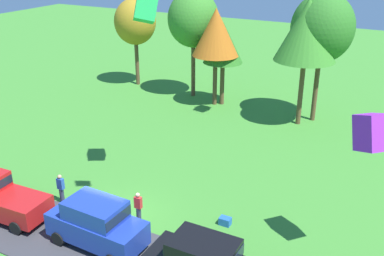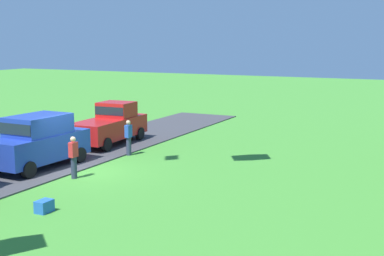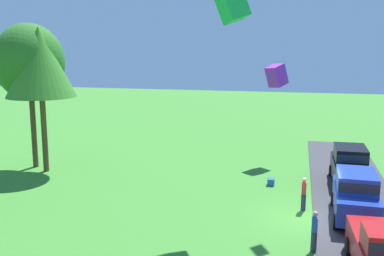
{
  "view_description": "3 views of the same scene",
  "coord_description": "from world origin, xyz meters",
  "px_view_note": "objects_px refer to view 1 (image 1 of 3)",
  "views": [
    {
      "loc": [
        12.0,
        -15.0,
        13.06
      ],
      "look_at": [
        1.06,
        5.81,
        3.11
      ],
      "focal_mm": 42.0,
      "sensor_mm": 36.0,
      "label": 1
    },
    {
      "loc": [
        17.61,
        13.83,
        5.54
      ],
      "look_at": [
        1.42,
        5.88,
        2.53
      ],
      "focal_mm": 50.0,
      "sensor_mm": 36.0,
      "label": 2
    },
    {
      "loc": [
        -21.25,
        0.79,
        8.19
      ],
      "look_at": [
        -0.97,
        5.66,
        4.34
      ],
      "focal_mm": 42.0,
      "sensor_mm": 36.0,
      "label": 3
    }
  ],
  "objects_px": {
    "tree_far_left": "(307,30)",
    "tree_right_of_center": "(216,32)",
    "cooler_box": "(225,221)",
    "person_beside_suv": "(138,208)",
    "kite_box_high_right": "(372,132)",
    "kite_box_high_left": "(146,7)",
    "tree_lone_near": "(223,43)",
    "tree_center_back": "(322,28)",
    "person_on_lawn": "(61,189)",
    "tree_far_right": "(135,22)",
    "car_suv_far_end": "(96,222)",
    "tree_left_of_center": "(193,19)"
  },
  "relations": [
    {
      "from": "person_beside_suv",
      "to": "tree_far_left",
      "type": "height_order",
      "value": "tree_far_left"
    },
    {
      "from": "car_suv_far_end",
      "to": "cooler_box",
      "type": "relative_size",
      "value": 8.31
    },
    {
      "from": "car_suv_far_end",
      "to": "tree_right_of_center",
      "type": "relative_size",
      "value": 0.58
    },
    {
      "from": "person_on_lawn",
      "to": "cooler_box",
      "type": "height_order",
      "value": "person_on_lawn"
    },
    {
      "from": "tree_right_of_center",
      "to": "tree_far_left",
      "type": "xyz_separation_m",
      "value": [
        7.5,
        -1.0,
        1.01
      ]
    },
    {
      "from": "tree_lone_near",
      "to": "tree_center_back",
      "type": "relative_size",
      "value": 0.72
    },
    {
      "from": "person_on_lawn",
      "to": "tree_right_of_center",
      "type": "xyz_separation_m",
      "value": [
        0.58,
        17.89,
        5.23
      ]
    },
    {
      "from": "person_beside_suv",
      "to": "tree_right_of_center",
      "type": "height_order",
      "value": "tree_right_of_center"
    },
    {
      "from": "person_on_lawn",
      "to": "tree_left_of_center",
      "type": "distance_m",
      "value": 20.09
    },
    {
      "from": "person_on_lawn",
      "to": "cooler_box",
      "type": "bearing_deg",
      "value": 14.75
    },
    {
      "from": "tree_lone_near",
      "to": "kite_box_high_right",
      "type": "xyz_separation_m",
      "value": [
        13.35,
        -15.81,
        0.89
      ]
    },
    {
      "from": "tree_center_back",
      "to": "cooler_box",
      "type": "xyz_separation_m",
      "value": [
        -0.39,
        -15.95,
        -6.9
      ]
    },
    {
      "from": "person_on_lawn",
      "to": "tree_center_back",
      "type": "xyz_separation_m",
      "value": [
        8.88,
        18.18,
        6.22
      ]
    },
    {
      "from": "tree_right_of_center",
      "to": "kite_box_high_right",
      "type": "xyz_separation_m",
      "value": [
        13.86,
        -15.47,
        0.01
      ]
    },
    {
      "from": "kite_box_high_left",
      "to": "kite_box_high_right",
      "type": "height_order",
      "value": "kite_box_high_left"
    },
    {
      "from": "person_on_lawn",
      "to": "tree_right_of_center",
      "type": "distance_m",
      "value": 18.65
    },
    {
      "from": "person_on_lawn",
      "to": "person_beside_suv",
      "type": "bearing_deg",
      "value": 4.79
    },
    {
      "from": "person_beside_suv",
      "to": "kite_box_high_right",
      "type": "relative_size",
      "value": 1.2
    },
    {
      "from": "tree_far_right",
      "to": "cooler_box",
      "type": "relative_size",
      "value": 14.48
    },
    {
      "from": "tree_left_of_center",
      "to": "cooler_box",
      "type": "relative_size",
      "value": 16.4
    },
    {
      "from": "car_suv_far_end",
      "to": "kite_box_high_left",
      "type": "relative_size",
      "value": 3.3
    },
    {
      "from": "person_beside_suv",
      "to": "kite_box_high_left",
      "type": "relative_size",
      "value": 1.21
    },
    {
      "from": "tree_far_left",
      "to": "tree_right_of_center",
      "type": "bearing_deg",
      "value": 172.43
    },
    {
      "from": "tree_lone_near",
      "to": "tree_right_of_center",
      "type": "bearing_deg",
      "value": -146.36
    },
    {
      "from": "car_suv_far_end",
      "to": "tree_center_back",
      "type": "xyz_separation_m",
      "value": [
        4.89,
        20.16,
        5.8
      ]
    },
    {
      "from": "kite_box_high_left",
      "to": "tree_far_left",
      "type": "bearing_deg",
      "value": 69.35
    },
    {
      "from": "tree_center_back",
      "to": "person_on_lawn",
      "type": "bearing_deg",
      "value": -116.03
    },
    {
      "from": "tree_lone_near",
      "to": "kite_box_high_left",
      "type": "xyz_separation_m",
      "value": [
        2.1,
        -14.3,
        4.76
      ]
    },
    {
      "from": "tree_far_left",
      "to": "kite_box_high_left",
      "type": "bearing_deg",
      "value": -110.65
    },
    {
      "from": "cooler_box",
      "to": "tree_left_of_center",
      "type": "bearing_deg",
      "value": 122.12
    },
    {
      "from": "person_on_lawn",
      "to": "tree_far_right",
      "type": "xyz_separation_m",
      "value": [
        -8.41,
        19.6,
        5.09
      ]
    },
    {
      "from": "tree_far_left",
      "to": "cooler_box",
      "type": "height_order",
      "value": "tree_far_left"
    },
    {
      "from": "tree_left_of_center",
      "to": "tree_center_back",
      "type": "xyz_separation_m",
      "value": [
        10.98,
        -0.92,
        0.34
      ]
    },
    {
      "from": "person_beside_suv",
      "to": "kite_box_high_right",
      "type": "xyz_separation_m",
      "value": [
        9.81,
        2.03,
        5.24
      ]
    },
    {
      "from": "tree_center_back",
      "to": "tree_far_right",
      "type": "bearing_deg",
      "value": 175.31
    },
    {
      "from": "tree_far_right",
      "to": "kite_box_high_left",
      "type": "relative_size",
      "value": 5.75
    },
    {
      "from": "tree_lone_near",
      "to": "cooler_box",
      "type": "distance_m",
      "value": 18.32
    },
    {
      "from": "tree_center_back",
      "to": "kite_box_high_right",
      "type": "relative_size",
      "value": 6.74
    },
    {
      "from": "kite_box_high_left",
      "to": "kite_box_high_right",
      "type": "xyz_separation_m",
      "value": [
        11.25,
        -1.51,
        -3.86
      ]
    },
    {
      "from": "tree_far_right",
      "to": "kite_box_high_left",
      "type": "bearing_deg",
      "value": -53.46
    },
    {
      "from": "car_suv_far_end",
      "to": "tree_right_of_center",
      "type": "height_order",
      "value": "tree_right_of_center"
    },
    {
      "from": "tree_left_of_center",
      "to": "tree_lone_near",
      "type": "height_order",
      "value": "tree_left_of_center"
    },
    {
      "from": "cooler_box",
      "to": "person_beside_suv",
      "type": "bearing_deg",
      "value": -154.39
    },
    {
      "from": "car_suv_far_end",
      "to": "cooler_box",
      "type": "height_order",
      "value": "car_suv_far_end"
    },
    {
      "from": "person_beside_suv",
      "to": "tree_far_left",
      "type": "relative_size",
      "value": 0.18
    },
    {
      "from": "tree_center_back",
      "to": "kite_box_high_left",
      "type": "xyz_separation_m",
      "value": [
        -5.68,
        -14.25,
        2.88
      ]
    },
    {
      "from": "person_beside_suv",
      "to": "tree_right_of_center",
      "type": "bearing_deg",
      "value": 103.05
    },
    {
      "from": "tree_right_of_center",
      "to": "tree_lone_near",
      "type": "xyz_separation_m",
      "value": [
        0.52,
        0.34,
        -0.89
      ]
    },
    {
      "from": "tree_center_back",
      "to": "kite_box_high_right",
      "type": "xyz_separation_m",
      "value": [
        5.57,
        -15.76,
        -0.99
      ]
    },
    {
      "from": "person_beside_suv",
      "to": "person_on_lawn",
      "type": "bearing_deg",
      "value": -175.21
    }
  ]
}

